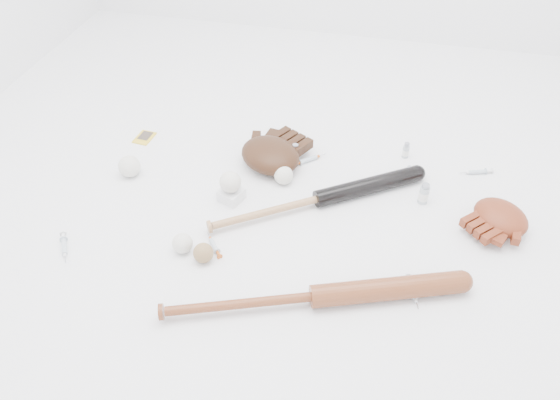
% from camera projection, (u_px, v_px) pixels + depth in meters
% --- Properties ---
extents(bat_dark, '(0.75, 0.53, 0.06)m').
position_uv_depth(bat_dark, '(318.00, 199.00, 1.94)').
color(bat_dark, black).
rests_on(bat_dark, ground).
extents(bat_wood, '(0.92, 0.40, 0.07)m').
position_uv_depth(bat_wood, '(314.00, 296.00, 1.61)').
color(bat_wood, brown).
rests_on(bat_wood, ground).
extents(glove_dark, '(0.39, 0.39, 0.10)m').
position_uv_depth(glove_dark, '(270.00, 155.00, 2.10)').
color(glove_dark, '#341C0E').
rests_on(glove_dark, ground).
extents(glove_tan, '(0.33, 0.33, 0.08)m').
position_uv_depth(glove_tan, '(501.00, 217.00, 1.85)').
color(glove_tan, maroon).
rests_on(glove_tan, ground).
extents(trading_card, '(0.08, 0.10, 0.01)m').
position_uv_depth(trading_card, '(144.00, 138.00, 2.27)').
color(trading_card, gold).
rests_on(trading_card, ground).
extents(pedestal, '(0.10, 0.10, 0.04)m').
position_uv_depth(pedestal, '(231.00, 195.00, 1.97)').
color(pedestal, white).
rests_on(pedestal, ground).
extents(baseball_on_pedestal, '(0.08, 0.08, 0.08)m').
position_uv_depth(baseball_on_pedestal, '(230.00, 182.00, 1.93)').
color(baseball_on_pedestal, silver).
rests_on(baseball_on_pedestal, pedestal).
extents(baseball_left, '(0.08, 0.08, 0.08)m').
position_uv_depth(baseball_left, '(129.00, 166.00, 2.06)').
color(baseball_left, silver).
rests_on(baseball_left, ground).
extents(baseball_upper, '(0.07, 0.07, 0.07)m').
position_uv_depth(baseball_upper, '(284.00, 175.00, 2.03)').
color(baseball_upper, silver).
rests_on(baseball_upper, ground).
extents(baseball_mid, '(0.07, 0.07, 0.07)m').
position_uv_depth(baseball_mid, '(182.00, 243.00, 1.77)').
color(baseball_mid, silver).
rests_on(baseball_mid, ground).
extents(baseball_aged, '(0.07, 0.07, 0.07)m').
position_uv_depth(baseball_aged, '(203.00, 253.00, 1.74)').
color(baseball_aged, '#967348').
rests_on(baseball_aged, ground).
extents(syringe_0, '(0.11, 0.14, 0.02)m').
position_uv_depth(syringe_0, '(64.00, 247.00, 1.79)').
color(syringe_0, '#ADBCC6').
rests_on(syringe_0, ground).
extents(syringe_1, '(0.10, 0.12, 0.02)m').
position_uv_depth(syringe_1, '(214.00, 245.00, 1.80)').
color(syringe_1, '#ADBCC6').
rests_on(syringe_1, ground).
extents(syringe_2, '(0.14, 0.13, 0.02)m').
position_uv_depth(syringe_2, '(308.00, 160.00, 2.14)').
color(syringe_2, '#ADBCC6').
rests_on(syringe_2, ground).
extents(syringe_3, '(0.06, 0.14, 0.02)m').
position_uv_depth(syringe_3, '(413.00, 291.00, 1.66)').
color(syringe_3, '#ADBCC6').
rests_on(syringe_3, ground).
extents(syringe_4, '(0.14, 0.07, 0.02)m').
position_uv_depth(syringe_4, '(477.00, 172.00, 2.09)').
color(syringe_4, '#ADBCC6').
rests_on(syringe_4, ground).
extents(vial_0, '(0.03, 0.03, 0.07)m').
position_uv_depth(vial_0, '(406.00, 150.00, 2.15)').
color(vial_0, '#ACB7BD').
rests_on(vial_0, ground).
extents(vial_1, '(0.02, 0.02, 0.06)m').
position_uv_depth(vial_1, '(409.00, 173.00, 2.05)').
color(vial_1, '#ACB7BD').
rests_on(vial_1, ground).
extents(vial_2, '(0.03, 0.03, 0.07)m').
position_uv_depth(vial_2, '(295.00, 152.00, 2.13)').
color(vial_2, '#ACB7BD').
rests_on(vial_2, ground).
extents(vial_3, '(0.03, 0.03, 0.08)m').
position_uv_depth(vial_3, '(424.00, 193.00, 1.94)').
color(vial_3, '#ACB7BD').
rests_on(vial_3, ground).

